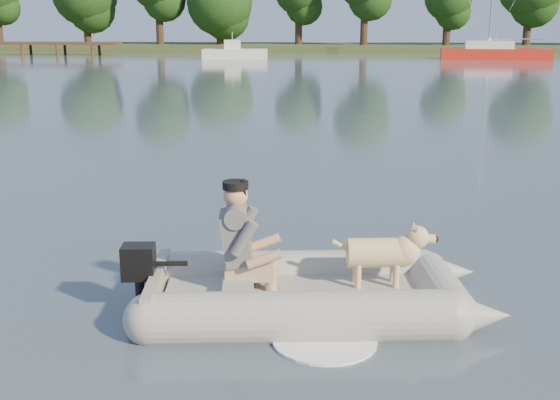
# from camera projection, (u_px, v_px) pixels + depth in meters

# --- Properties ---
(water) EXTENTS (160.00, 160.00, 0.00)m
(water) POSITION_uv_depth(u_px,v_px,m) (273.00, 308.00, 7.37)
(water) COLOR slate
(water) RESTS_ON ground
(shore_bank) EXTENTS (160.00, 12.00, 0.70)m
(shore_bank) POSITION_uv_depth(u_px,v_px,m) (324.00, 48.00, 67.19)
(shore_bank) COLOR #47512D
(shore_bank) RESTS_ON water
(dock) EXTENTS (18.00, 2.00, 1.04)m
(dock) POSITION_uv_depth(u_px,v_px,m) (15.00, 49.00, 59.19)
(dock) COLOR #4C331E
(dock) RESTS_ON water
(dinghy) EXTENTS (5.07, 3.60, 1.46)m
(dinghy) POSITION_uv_depth(u_px,v_px,m) (311.00, 253.00, 7.16)
(dinghy) COLOR gray
(dinghy) RESTS_ON water
(man) EXTENTS (0.83, 0.73, 1.14)m
(man) POSITION_uv_depth(u_px,v_px,m) (238.00, 234.00, 7.14)
(man) COLOR #5E5E62
(man) RESTS_ON dinghy
(dog) EXTENTS (1.01, 0.44, 0.66)m
(dog) POSITION_uv_depth(u_px,v_px,m) (376.00, 258.00, 7.25)
(dog) COLOR tan
(dog) RESTS_ON dinghy
(outboard_motor) EXTENTS (0.47, 0.35, 0.83)m
(outboard_motor) POSITION_uv_depth(u_px,v_px,m) (140.00, 282.00, 7.18)
(outboard_motor) COLOR black
(outboard_motor) RESTS_ON dinghy
(motorboat) EXTENTS (5.08, 2.16, 2.11)m
(motorboat) POSITION_uv_depth(u_px,v_px,m) (235.00, 46.00, 52.35)
(motorboat) COLOR white
(motorboat) RESTS_ON water
(sailboat) EXTENTS (8.20, 3.27, 10.98)m
(sailboat) POSITION_uv_depth(u_px,v_px,m) (494.00, 53.00, 52.63)
(sailboat) COLOR red
(sailboat) RESTS_ON water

